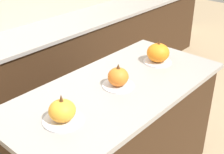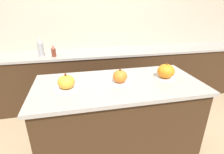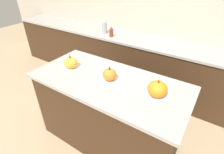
# 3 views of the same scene
# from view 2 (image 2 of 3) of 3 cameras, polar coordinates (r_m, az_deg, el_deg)

# --- Properties ---
(ground_plane) EXTENTS (12.00, 12.00, 0.00)m
(ground_plane) POSITION_cam_2_polar(r_m,az_deg,el_deg) (2.26, 1.81, -23.34)
(ground_plane) COLOR tan
(wall_back) EXTENTS (8.00, 0.06, 2.50)m
(wall_back) POSITION_cam_2_polar(r_m,az_deg,el_deg) (3.18, -5.15, 15.78)
(wall_back) COLOR #B2A893
(wall_back) RESTS_ON ground_plane
(kitchen_island) EXTENTS (1.65, 0.78, 0.91)m
(kitchen_island) POSITION_cam_2_polar(r_m,az_deg,el_deg) (1.96, 1.98, -14.06)
(kitchen_island) COLOR #382314
(kitchen_island) RESTS_ON ground_plane
(back_counter) EXTENTS (6.00, 0.60, 0.90)m
(back_counter) POSITION_cam_2_polar(r_m,az_deg,el_deg) (3.06, -3.84, 0.07)
(back_counter) COLOR #382314
(back_counter) RESTS_ON ground_plane
(pumpkin_cake_left) EXTENTS (0.23, 0.23, 0.17)m
(pumpkin_cake_left) POSITION_cam_2_polar(r_m,az_deg,el_deg) (1.64, -14.69, -1.85)
(pumpkin_cake_left) COLOR silver
(pumpkin_cake_left) RESTS_ON kitchen_island
(pumpkin_cake_center) EXTENTS (0.22, 0.22, 0.17)m
(pumpkin_cake_center) POSITION_cam_2_polar(r_m,az_deg,el_deg) (1.71, 2.63, -0.02)
(pumpkin_cake_center) COLOR silver
(pumpkin_cake_center) RESTS_ON kitchen_island
(pumpkin_cake_right) EXTENTS (0.22, 0.22, 0.18)m
(pumpkin_cake_right) POSITION_cam_2_polar(r_m,az_deg,el_deg) (1.90, 17.17, 1.69)
(pumpkin_cake_right) COLOR silver
(pumpkin_cake_right) RESTS_ON kitchen_island
(bottle_tall) EXTENTS (0.09, 0.09, 0.28)m
(bottle_tall) POSITION_cam_2_polar(r_m,az_deg,el_deg) (2.84, -22.30, 8.95)
(bottle_tall) COLOR #99999E
(bottle_tall) RESTS_ON back_counter
(bottle_short) EXTENTS (0.07, 0.07, 0.17)m
(bottle_short) POSITION_cam_2_polar(r_m,az_deg,el_deg) (2.75, -18.54, 7.97)
(bottle_short) COLOR maroon
(bottle_short) RESTS_ON back_counter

